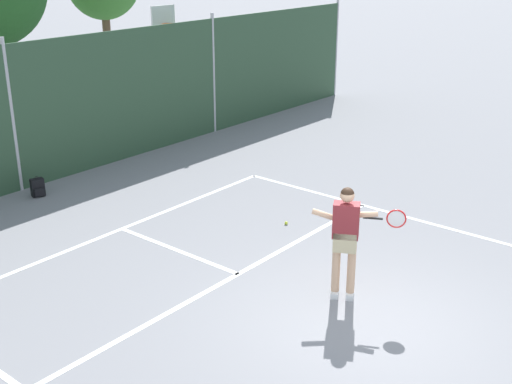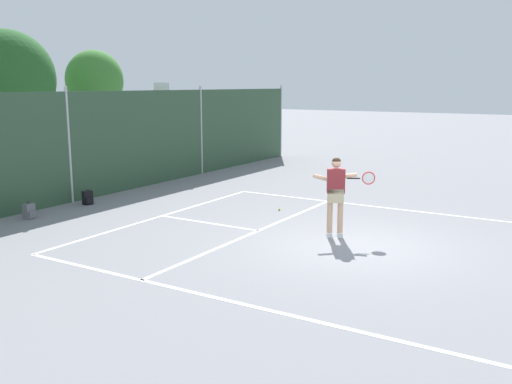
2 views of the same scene
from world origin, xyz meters
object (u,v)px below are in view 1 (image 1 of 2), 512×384
Objects in this scene: tennis_player at (346,233)px; backpack_black at (38,188)px; basketball_hoop at (164,48)px; tennis_ball at (286,223)px.

backpack_black is (-0.47, 7.67, -0.92)m from tennis_player.
tennis_player is 7.74m from backpack_black.
basketball_hoop is 7.67× the size of backpack_black.
basketball_hoop is 53.79× the size of tennis_ball.
tennis_player is 4.01× the size of backpack_black.
tennis_player is at bearing -125.52° from tennis_ball.
tennis_ball is 0.14× the size of backpack_black.
tennis_player reaches higher than tennis_ball.
tennis_player reaches higher than backpack_black.
backpack_black is at bearing -158.53° from basketball_hoop.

